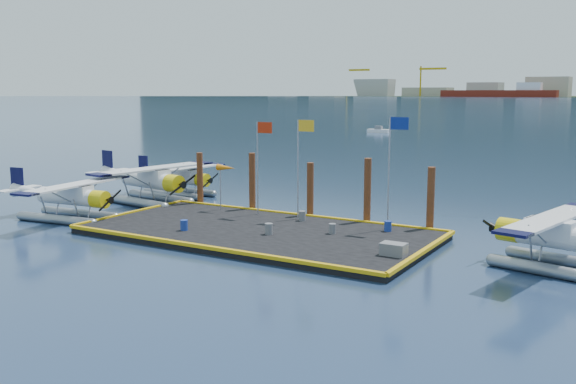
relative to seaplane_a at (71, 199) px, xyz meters
name	(u,v)px	position (x,y,z in m)	size (l,w,h in m)	color
ground	(258,236)	(12.71, 2.56, -1.43)	(4000.00, 4000.00, 0.00)	#162643
dock	(258,232)	(12.71, 2.56, -1.23)	(20.00, 10.00, 0.40)	black
dock_bumpers	(258,228)	(12.71, 2.56, -0.94)	(20.25, 10.25, 0.18)	#CA9D0B
seaplane_a	(71,199)	(0.00, 0.00, 0.00)	(8.40, 9.27, 3.28)	gray
seaplane_b	(151,183)	(0.14, 7.25, 0.19)	(9.59, 10.53, 3.72)	gray
seaplane_c	(182,180)	(-0.33, 11.39, -0.11)	(7.73, 8.51, 3.03)	gray
seaplane_d	(558,241)	(28.83, 3.43, 0.04)	(8.77, 9.54, 3.38)	gray
drum_1	(269,229)	(13.97, 1.74, -0.72)	(0.44, 0.44, 0.63)	slate
drum_2	(332,229)	(16.96, 3.71, -0.74)	(0.40, 0.40, 0.57)	slate
drum_3	(184,225)	(9.22, 0.12, -0.73)	(0.43, 0.43, 0.61)	navy
drum_4	(388,226)	(19.42, 5.89, -0.73)	(0.42, 0.42, 0.59)	navy
drum_5	(302,216)	(13.72, 6.01, -0.73)	(0.43, 0.43, 0.61)	slate
crate	(394,249)	(21.71, 0.92, -0.72)	(1.22, 0.82, 0.61)	slate
flagpole_red	(260,153)	(10.42, 6.36, 2.97)	(1.14, 0.08, 6.00)	#92929A
flagpole_yellow	(301,154)	(13.41, 6.36, 3.08)	(1.14, 0.08, 6.20)	#92929A
flagpole_blue	(392,156)	(19.41, 6.36, 3.26)	(1.14, 0.08, 6.50)	#92929A
windsock	(226,169)	(7.68, 6.36, 1.80)	(1.40, 0.44, 3.12)	#92929A
piling_0	(200,181)	(4.21, 7.96, 0.57)	(0.44, 0.44, 4.00)	#452713
piling_1	(252,184)	(8.71, 7.96, 0.67)	(0.44, 0.44, 4.20)	#452713
piling_2	(310,192)	(13.21, 7.96, 0.47)	(0.44, 0.44, 3.80)	#452713
piling_3	(367,193)	(17.21, 7.96, 0.72)	(0.44, 0.44, 4.30)	#452713
piling_4	(431,201)	(21.21, 7.96, 0.57)	(0.44, 0.44, 4.00)	#452713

